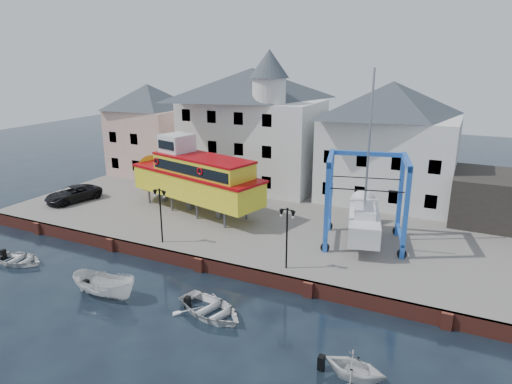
% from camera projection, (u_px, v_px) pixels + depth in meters
% --- Properties ---
extents(ground, '(140.00, 140.00, 0.00)m').
position_uv_depth(ground, '(200.00, 271.00, 31.80)').
color(ground, black).
rests_on(ground, ground).
extents(hardstanding, '(44.00, 22.00, 1.00)m').
position_uv_depth(hardstanding, '(265.00, 216.00, 41.14)').
color(hardstanding, slate).
rests_on(hardstanding, ground).
extents(quay_wall, '(44.00, 0.47, 1.00)m').
position_uv_depth(quay_wall, '(200.00, 264.00, 31.74)').
color(quay_wall, maroon).
rests_on(quay_wall, ground).
extents(building_pink, '(8.00, 7.00, 10.30)m').
position_uv_depth(building_pink, '(150.00, 129.00, 53.02)').
color(building_pink, '#D3A192').
rests_on(building_pink, hardstanding).
extents(building_white_main, '(14.00, 8.30, 14.00)m').
position_uv_depth(building_white_main, '(253.00, 126.00, 47.56)').
color(building_white_main, silver).
rests_on(building_white_main, hardstanding).
extents(building_white_right, '(12.00, 8.00, 11.20)m').
position_uv_depth(building_white_right, '(389.00, 143.00, 42.54)').
color(building_white_right, silver).
rests_on(building_white_right, hardstanding).
extents(shed_dark, '(8.00, 7.00, 4.00)m').
position_uv_depth(shed_dark, '(504.00, 199.00, 37.71)').
color(shed_dark, black).
rests_on(shed_dark, hardstanding).
extents(lamp_post_left, '(1.12, 0.32, 4.20)m').
position_uv_depth(lamp_post_left, '(160.00, 202.00, 33.29)').
color(lamp_post_left, black).
rests_on(lamp_post_left, hardstanding).
extents(lamp_post_right, '(1.12, 0.32, 4.20)m').
position_uv_depth(lamp_post_right, '(287.00, 223.00, 29.14)').
color(lamp_post_right, black).
rests_on(lamp_post_right, hardstanding).
extents(tour_boat, '(15.80, 7.39, 6.70)m').
position_uv_depth(tour_boat, '(189.00, 176.00, 40.57)').
color(tour_boat, '#59595E').
rests_on(tour_boat, hardstanding).
extents(travel_lift, '(6.81, 8.64, 12.65)m').
position_uv_depth(travel_lift, '(364.00, 213.00, 34.14)').
color(travel_lift, '#234CB2').
rests_on(travel_lift, hardstanding).
extents(van, '(3.61, 5.66, 1.45)m').
position_uv_depth(van, '(73.00, 194.00, 43.53)').
color(van, black).
rests_on(van, hardstanding).
extents(motorboat_a, '(4.62, 2.07, 1.73)m').
position_uv_depth(motorboat_a, '(106.00, 296.00, 28.47)').
color(motorboat_a, silver).
rests_on(motorboat_a, ground).
extents(motorboat_b, '(5.38, 4.53, 0.95)m').
position_uv_depth(motorboat_b, '(211.00, 315.00, 26.48)').
color(motorboat_b, silver).
rests_on(motorboat_b, ground).
extents(motorboat_c, '(3.20, 2.82, 1.57)m').
position_uv_depth(motorboat_c, '(354.00, 379.00, 21.20)').
color(motorboat_c, silver).
rests_on(motorboat_c, ground).
extents(motorboat_d, '(4.21, 3.22, 0.81)m').
position_uv_depth(motorboat_d, '(19.00, 263.00, 33.04)').
color(motorboat_d, silver).
rests_on(motorboat_d, ground).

